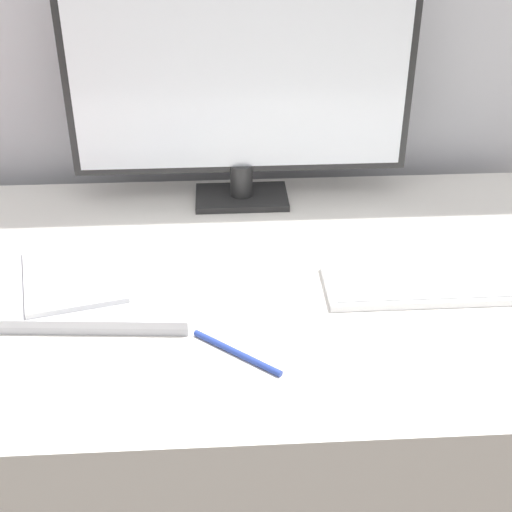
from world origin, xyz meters
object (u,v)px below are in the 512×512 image
Objects in this scene: monitor at (240,77)px; pen at (237,353)px; laptop at (92,284)px; ereader at (73,275)px; keyboard at (418,284)px.

pen is at bearing -93.22° from monitor.
pen is at bearing -38.28° from laptop.
monitor is at bearing 47.75° from ereader.
keyboard is 1.36× the size of ereader.
keyboard is at bearing 27.30° from pen.
ereader is at bearing 177.35° from laptop.
keyboard is at bearing -2.51° from laptop.
pen is (0.22, -0.17, -0.01)m from laptop.
laptop is 2.83× the size of pen.
ereader is at bearing 177.48° from keyboard.
keyboard is 0.33m from pen.
keyboard is 0.51m from laptop.
laptop reaches higher than pen.
ereader reaches higher than laptop.
laptop is at bearing 141.72° from pen.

